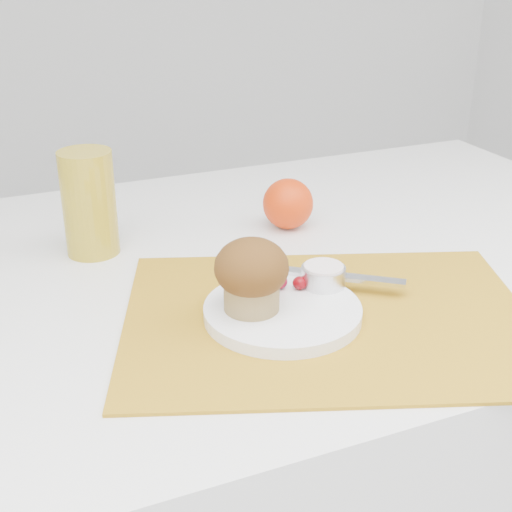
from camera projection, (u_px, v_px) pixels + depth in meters
name	position (u px, v px, depth m)	size (l,w,h in m)	color
table	(286.00, 459.00, 1.17)	(1.20, 0.80, 0.75)	white
placemat	(328.00, 318.00, 0.84)	(0.48, 0.35, 0.00)	#B58119
plate	(283.00, 312.00, 0.84)	(0.19, 0.19, 0.01)	white
ramekin	(323.00, 276.00, 0.88)	(0.06, 0.06, 0.02)	silver
cream	(324.00, 268.00, 0.87)	(0.05, 0.05, 0.01)	white
raspberry_near	(279.00, 281.00, 0.87)	(0.02, 0.02, 0.02)	#600214
raspberry_far	(300.00, 283.00, 0.87)	(0.02, 0.02, 0.02)	#570207
butter_knife	(323.00, 275.00, 0.90)	(0.21, 0.02, 0.01)	silver
orange	(288.00, 204.00, 1.09)	(0.08, 0.08, 0.08)	#E63A08
juice_glass	(89.00, 203.00, 0.99)	(0.07, 0.07, 0.15)	gold
muffin	(252.00, 274.00, 0.81)	(0.09, 0.09, 0.09)	#9A7F4A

